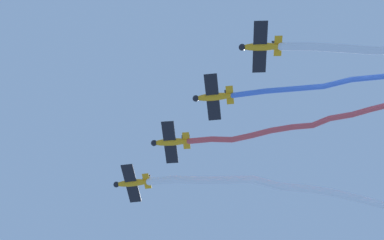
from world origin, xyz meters
name	(u,v)px	position (x,y,z in m)	size (l,w,h in m)	color
airplane_lead	(132,183)	(-2.87, -1.61, 62.78)	(5.68, 5.16, 1.58)	orange
smoke_trail_lead	(267,187)	(9.82, -12.62, 62.46)	(24.35, 18.29, 2.45)	white
airplane_left_wing	(170,142)	(-3.41, -9.59, 63.03)	(5.52, 5.36, 1.58)	orange
smoke_trail_left_wing	(291,126)	(5.76, -20.52, 63.47)	(15.32, 19.67, 2.19)	#DB4C4C
airplane_right_wing	(213,97)	(-3.94, -17.55, 63.28)	(5.61, 5.25, 1.58)	orange
smoke_trail_right_wing	(338,82)	(5.00, -28.26, 63.30)	(15.27, 18.80, 1.07)	#4C75DB
airplane_slot	(260,47)	(-4.47, -25.53, 63.53)	(5.36, 5.51, 1.58)	orange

